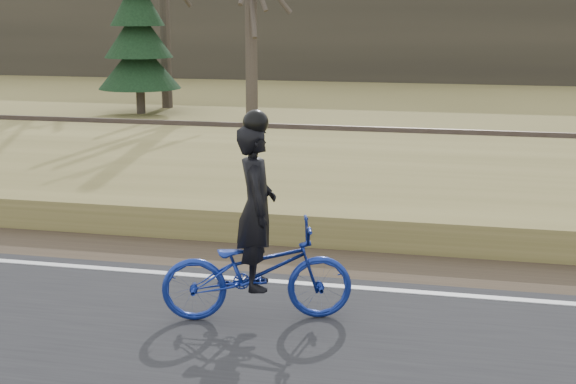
# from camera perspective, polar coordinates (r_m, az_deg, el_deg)

# --- Properties ---
(ground) EXTENTS (120.00, 120.00, 0.00)m
(ground) POSITION_cam_1_polar(r_m,az_deg,el_deg) (9.60, -4.05, -6.90)
(ground) COLOR olive
(ground) RESTS_ON ground
(road) EXTENTS (120.00, 6.00, 0.06)m
(road) POSITION_cam_1_polar(r_m,az_deg,el_deg) (7.42, -9.77, -12.97)
(road) COLOR black
(road) RESTS_ON ground
(edge_line) EXTENTS (120.00, 0.12, 0.01)m
(edge_line) POSITION_cam_1_polar(r_m,az_deg,el_deg) (9.76, -3.71, -6.15)
(edge_line) COLOR silver
(edge_line) RESTS_ON road
(shoulder) EXTENTS (120.00, 1.60, 0.04)m
(shoulder) POSITION_cam_1_polar(r_m,az_deg,el_deg) (10.69, -2.19, -4.69)
(shoulder) COLOR #473A2B
(shoulder) RESTS_ON ground
(embankment) EXTENTS (120.00, 5.00, 0.44)m
(embankment) POSITION_cam_1_polar(r_m,az_deg,el_deg) (13.45, 1.10, -0.12)
(embankment) COLOR olive
(embankment) RESTS_ON ground
(ballast) EXTENTS (120.00, 3.00, 0.45)m
(ballast) POSITION_cam_1_polar(r_m,az_deg,el_deg) (17.12, 3.69, 2.68)
(ballast) COLOR slate
(ballast) RESTS_ON ground
(railroad) EXTENTS (120.00, 2.40, 0.29)m
(railroad) POSITION_cam_1_polar(r_m,az_deg,el_deg) (17.07, 3.71, 3.68)
(railroad) COLOR black
(railroad) RESTS_ON ballast
(treeline_backdrop) EXTENTS (120.00, 4.00, 6.00)m
(treeline_backdrop) POSITION_cam_1_polar(r_m,az_deg,el_deg) (38.73, 9.09, 12.33)
(treeline_backdrop) COLOR #383328
(treeline_backdrop) RESTS_ON ground
(cyclist) EXTENTS (2.09, 1.22, 2.21)m
(cyclist) POSITION_cam_1_polar(r_m,az_deg,el_deg) (8.33, -2.23, -4.51)
(cyclist) COLOR navy
(cyclist) RESTS_ON road
(conifer) EXTENTS (2.60, 2.60, 5.27)m
(conifer) POSITION_cam_1_polar(r_m,az_deg,el_deg) (25.97, -10.62, 10.99)
(conifer) COLOR #453C33
(conifer) RESTS_ON ground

